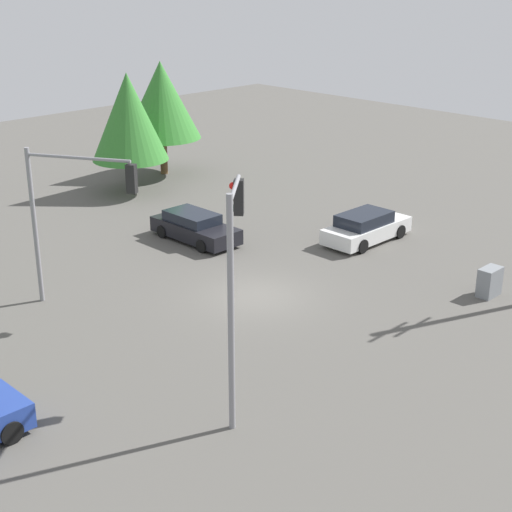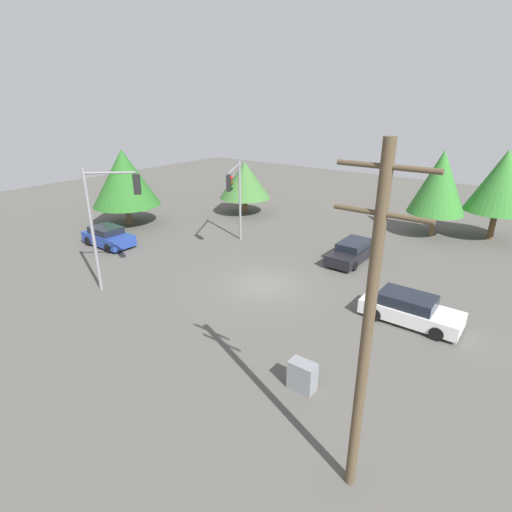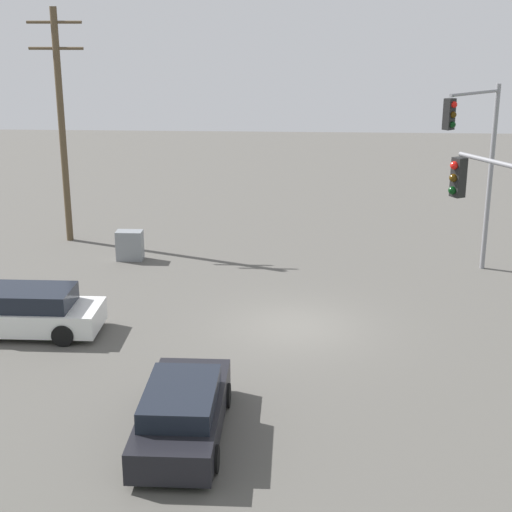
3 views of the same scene
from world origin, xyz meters
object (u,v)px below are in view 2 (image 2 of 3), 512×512
at_px(sedan_dark, 352,251).
at_px(sedan_white, 410,309).
at_px(traffic_signal_main, 236,191).
at_px(sedan_blue, 108,237).
at_px(electrical_cabinet, 302,376).
at_px(traffic_signal_cross, 109,211).

relative_size(sedan_dark, sedan_white, 0.99).
bearing_deg(sedan_white, traffic_signal_main, -103.21).
xyz_separation_m(sedan_blue, traffic_signal_main, (-7.81, -5.59, 3.51)).
bearing_deg(electrical_cabinet, traffic_signal_cross, -4.54).
distance_m(sedan_white, traffic_signal_main, 14.42).
xyz_separation_m(sedan_white, traffic_signal_main, (13.61, -3.19, 3.52)).
height_order(sedan_dark, traffic_signal_cross, traffic_signal_cross).
bearing_deg(sedan_blue, electrical_cabinet, 75.81).
relative_size(sedan_white, traffic_signal_cross, 0.68).
distance_m(sedan_blue, traffic_signal_main, 10.22).
xyz_separation_m(sedan_white, sedan_blue, (21.42, 2.40, 0.01)).
xyz_separation_m(sedan_white, electrical_cabinet, (1.65, 7.40, -0.10)).
relative_size(sedan_dark, sedan_blue, 1.15).
distance_m(sedan_dark, sedan_blue, 17.78).
relative_size(sedan_white, sedan_blue, 1.16).
xyz_separation_m(sedan_dark, sedan_blue, (15.78, 8.19, 0.05)).
bearing_deg(sedan_white, sedan_dark, -135.79).
bearing_deg(sedan_dark, electrical_cabinet, 106.80).
relative_size(sedan_dark, traffic_signal_main, 0.76).
bearing_deg(traffic_signal_main, electrical_cabinet, 18.96).
height_order(traffic_signal_cross, electrical_cabinet, traffic_signal_cross).
distance_m(sedan_dark, traffic_signal_cross, 15.59).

